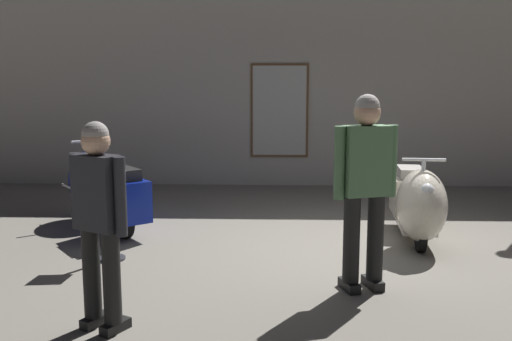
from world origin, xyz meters
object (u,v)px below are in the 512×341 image
Objects in this scene: scooter_0 at (101,188)px; scooter_1 at (417,203)px; visitor_0 at (99,212)px; info_stanchion at (110,220)px; visitor_1 at (365,179)px.

scooter_0 reaches higher than scooter_1.
scooter_0 is 3.88m from scooter_1.
visitor_0 reaches higher than info_stanchion.
scooter_0 is at bearing 110.67° from info_stanchion.
visitor_0 is at bearing -75.85° from info_stanchion.
visitor_0 is 2.24m from visitor_1.
info_stanchion is at bearing -72.51° from scooter_1.
visitor_1 reaches higher than scooter_1.
visitor_1 reaches higher than info_stanchion.
scooter_1 is 1.10× the size of visitor_0.
visitor_0 reaches higher than scooter_0.
visitor_0 is at bearing 96.07° from visitor_1.
visitor_0 is (-2.89, -2.40, 0.43)m from scooter_1.
scooter_1 is 1.68× the size of info_stanchion.
scooter_0 is at bearing -94.46° from scooter_1.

